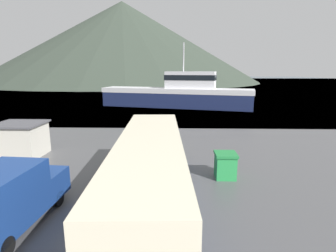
{
  "coord_description": "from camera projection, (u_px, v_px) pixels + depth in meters",
  "views": [
    {
      "loc": [
        1.18,
        -3.61,
        5.94
      ],
      "look_at": [
        0.62,
        14.89,
        2.0
      ],
      "focal_mm": 28.0,
      "sensor_mm": 36.0,
      "label": 1
    }
  ],
  "objects": [
    {
      "name": "water_surface",
      "position": [
        174.0,
        81.0,
        144.72
      ],
      "size": [
        240.0,
        240.0,
        0.0
      ],
      "primitive_type": "plane",
      "color": "#475B6B",
      "rests_on": "ground"
    },
    {
      "name": "fishing_boat",
      "position": [
        178.0,
        93.0,
        42.72
      ],
      "size": [
        24.93,
        10.13,
        10.22
      ],
      "rotation": [
        0.0,
        0.0,
        1.32
      ],
      "color": "#19234C",
      "rests_on": "water_surface"
    },
    {
      "name": "storage_bin",
      "position": [
        225.0,
        165.0,
        14.68
      ],
      "size": [
        1.2,
        1.23,
        1.44
      ],
      "color": "green",
      "rests_on": "ground"
    },
    {
      "name": "dock_kiosk",
      "position": [
        21.0,
        139.0,
        18.32
      ],
      "size": [
        3.18,
        2.88,
        2.38
      ],
      "color": "beige",
      "rests_on": "ground"
    },
    {
      "name": "tour_bus",
      "position": [
        150.0,
        171.0,
        10.95
      ],
      "size": [
        3.14,
        12.07,
        3.22
      ],
      "rotation": [
        0.0,
        0.0,
        0.05
      ],
      "color": "#194799",
      "rests_on": "ground"
    },
    {
      "name": "delivery_van",
      "position": [
        5.0,
        199.0,
        9.69
      ],
      "size": [
        2.44,
        5.52,
        2.44
      ],
      "rotation": [
        0.0,
        0.0,
        -0.07
      ],
      "color": "navy",
      "rests_on": "ground"
    },
    {
      "name": "hill_backdrop",
      "position": [
        123.0,
        42.0,
        138.54
      ],
      "size": [
        140.55,
        140.55,
        40.8
      ],
      "primitive_type": "cone",
      "color": "#333D33",
      "rests_on": "ground"
    }
  ]
}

